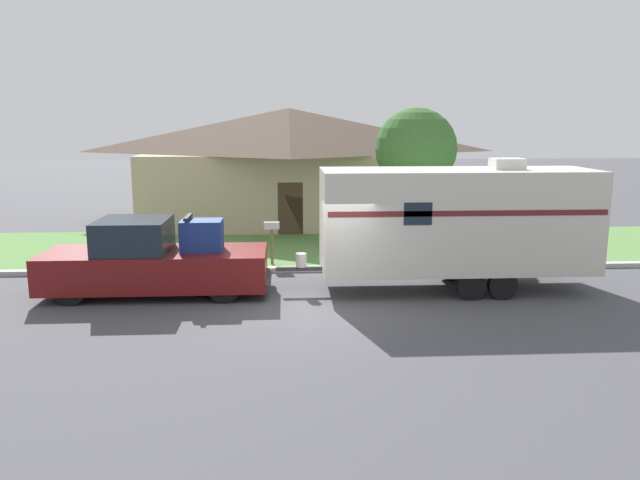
{
  "coord_description": "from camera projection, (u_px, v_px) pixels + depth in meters",
  "views": [
    {
      "loc": [
        -0.97,
        -14.63,
        4.47
      ],
      "look_at": [
        -0.02,
        1.45,
        1.4
      ],
      "focal_mm": 35.0,
      "sensor_mm": 36.0,
      "label": 1
    }
  ],
  "objects": [
    {
      "name": "ground_plane",
      "position": [
        324.0,
        307.0,
        15.24
      ],
      "size": [
        120.0,
        120.0,
        0.0
      ],
      "primitive_type": "plane",
      "color": "#47474C"
    },
    {
      "name": "curb_strip",
      "position": [
        316.0,
        269.0,
        18.9
      ],
      "size": [
        80.0,
        0.3,
        0.14
      ],
      "color": "#ADADA8",
      "rests_on": "ground_plane"
    },
    {
      "name": "lawn_strip",
      "position": [
        311.0,
        247.0,
        22.49
      ],
      "size": [
        80.0,
        7.0,
        0.03
      ],
      "color": "#568442",
      "rests_on": "ground_plane"
    },
    {
      "name": "house_across_street",
      "position": [
        289.0,
        163.0,
        28.2
      ],
      "size": [
        13.27,
        8.33,
        5.06
      ],
      "color": "tan",
      "rests_on": "ground_plane"
    },
    {
      "name": "pickup_truck",
      "position": [
        154.0,
        261.0,
        16.24
      ],
      "size": [
        5.86,
        2.09,
        2.08
      ],
      "color": "black",
      "rests_on": "ground_plane"
    },
    {
      "name": "travel_trailer",
      "position": [
        457.0,
        220.0,
        16.51
      ],
      "size": [
        8.37,
        2.29,
        3.52
      ],
      "color": "black",
      "rests_on": "ground_plane"
    },
    {
      "name": "mailbox",
      "position": [
        272.0,
        232.0,
        19.52
      ],
      "size": [
        0.48,
        0.2,
        1.38
      ],
      "color": "brown",
      "rests_on": "ground_plane"
    },
    {
      "name": "tree_in_yard",
      "position": [
        416.0,
        149.0,
        22.0
      ],
      "size": [
        2.89,
        2.89,
        4.96
      ],
      "color": "brown",
      "rests_on": "ground_plane"
    }
  ]
}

